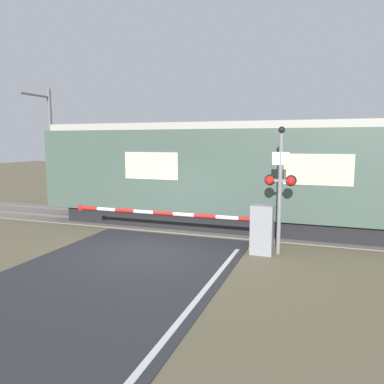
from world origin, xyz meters
name	(u,v)px	position (x,y,z in m)	size (l,w,h in m)	color
ground_plane	(149,252)	(0.00, 0.00, 0.00)	(80.00, 80.00, 0.00)	#6B6047
track_bed	(193,223)	(0.00, 3.81, 0.02)	(36.00, 3.20, 0.13)	slate
train	(318,177)	(4.41, 3.81, 1.92)	(19.88, 2.85, 3.75)	black
crossing_barrier	(244,227)	(2.54, 0.86, 0.74)	(6.32, 0.44, 1.38)	gray
signal_post	(280,183)	(3.47, 1.01, 1.99)	(0.86, 0.26, 3.50)	gray
catenary_pole	(50,145)	(-8.05, 5.72, 2.95)	(0.20, 1.90, 5.61)	slate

